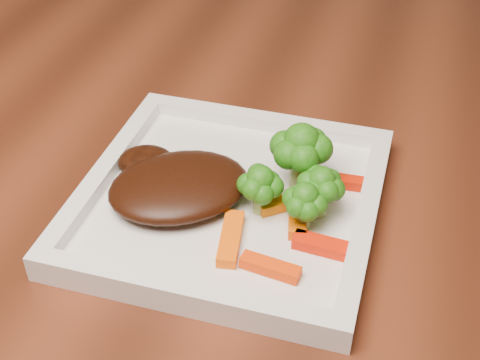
# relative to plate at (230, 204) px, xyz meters

# --- Properties ---
(plate) EXTENTS (0.27, 0.27, 0.01)m
(plate) POSITION_rel_plate_xyz_m (0.00, 0.00, 0.00)
(plate) COLOR white
(plate) RESTS_ON dining_table
(steak) EXTENTS (0.17, 0.16, 0.03)m
(steak) POSITION_rel_plate_xyz_m (-0.04, -0.01, 0.02)
(steak) COLOR black
(steak) RESTS_ON plate
(broccoli_0) EXTENTS (0.08, 0.08, 0.07)m
(broccoli_0) POSITION_rel_plate_xyz_m (0.06, 0.04, 0.04)
(broccoli_0) COLOR #347713
(broccoli_0) RESTS_ON plate
(broccoli_1) EXTENTS (0.06, 0.06, 0.06)m
(broccoli_1) POSITION_rel_plate_xyz_m (0.08, 0.00, 0.04)
(broccoli_1) COLOR #2F6811
(broccoli_1) RESTS_ON plate
(broccoli_2) EXTENTS (0.05, 0.05, 0.06)m
(broccoli_2) POSITION_rel_plate_xyz_m (0.07, -0.02, 0.04)
(broccoli_2) COLOR #227513
(broccoli_2) RESTS_ON plate
(broccoli_3) EXTENTS (0.05, 0.05, 0.06)m
(broccoli_3) POSITION_rel_plate_xyz_m (0.03, -0.01, 0.04)
(broccoli_3) COLOR #316510
(broccoli_3) RESTS_ON plate
(carrot_0) EXTENTS (0.05, 0.02, 0.01)m
(carrot_0) POSITION_rel_plate_xyz_m (0.06, -0.08, 0.01)
(carrot_0) COLOR #EE3A03
(carrot_0) RESTS_ON plate
(carrot_1) EXTENTS (0.06, 0.02, 0.01)m
(carrot_1) POSITION_rel_plate_xyz_m (0.10, -0.04, 0.01)
(carrot_1) COLOR red
(carrot_1) RESTS_ON plate
(carrot_2) EXTENTS (0.03, 0.06, 0.01)m
(carrot_2) POSITION_rel_plate_xyz_m (0.02, -0.06, 0.01)
(carrot_2) COLOR #FB5A04
(carrot_2) RESTS_ON plate
(carrot_3) EXTENTS (0.05, 0.01, 0.01)m
(carrot_3) POSITION_rel_plate_xyz_m (0.10, 0.05, 0.01)
(carrot_3) COLOR red
(carrot_3) RESTS_ON plate
(carrot_5) EXTENTS (0.03, 0.06, 0.01)m
(carrot_5) POSITION_rel_plate_xyz_m (0.07, -0.01, 0.01)
(carrot_5) COLOR #E65B03
(carrot_5) RESTS_ON plate
(carrot_6) EXTENTS (0.05, 0.04, 0.01)m
(carrot_6) POSITION_rel_plate_xyz_m (0.05, 0.00, 0.01)
(carrot_6) COLOR #D06F03
(carrot_6) RESTS_ON plate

